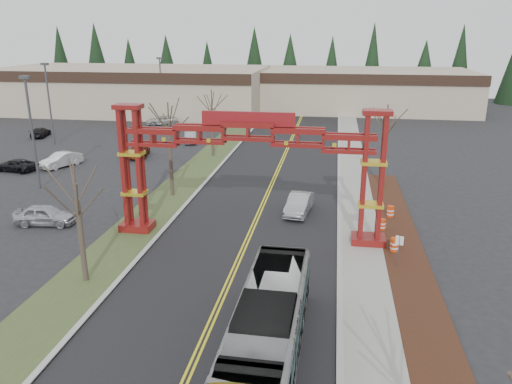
% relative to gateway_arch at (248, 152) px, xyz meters
% --- Properties ---
extents(road, '(12.00, 110.00, 0.02)m').
position_rel_gateway_arch_xyz_m(road, '(-0.00, 7.00, -5.97)').
color(road, black).
rests_on(road, ground).
extents(lane_line_left, '(0.12, 100.00, 0.01)m').
position_rel_gateway_arch_xyz_m(lane_line_left, '(-0.12, 7.00, -5.96)').
color(lane_line_left, yellow).
rests_on(lane_line_left, road).
extents(lane_line_right, '(0.12, 100.00, 0.01)m').
position_rel_gateway_arch_xyz_m(lane_line_right, '(0.12, 7.00, -5.96)').
color(lane_line_right, yellow).
rests_on(lane_line_right, road).
extents(curb_right, '(0.30, 110.00, 0.15)m').
position_rel_gateway_arch_xyz_m(curb_right, '(6.15, 7.00, -5.91)').
color(curb_right, '#ABACA6').
rests_on(curb_right, ground).
extents(sidewalk_right, '(2.60, 110.00, 0.14)m').
position_rel_gateway_arch_xyz_m(sidewalk_right, '(7.60, 7.00, -5.91)').
color(sidewalk_right, gray).
rests_on(sidewalk_right, ground).
extents(landscape_strip, '(2.60, 50.00, 0.12)m').
position_rel_gateway_arch_xyz_m(landscape_strip, '(10.20, -8.00, -5.92)').
color(landscape_strip, '#321B10').
rests_on(landscape_strip, ground).
extents(grass_median, '(4.00, 110.00, 0.08)m').
position_rel_gateway_arch_xyz_m(grass_median, '(-8.00, 7.00, -5.94)').
color(grass_median, '#374924').
rests_on(grass_median, ground).
extents(curb_left, '(0.30, 110.00, 0.15)m').
position_rel_gateway_arch_xyz_m(curb_left, '(-6.15, 7.00, -5.91)').
color(curb_left, '#ABACA6').
rests_on(curb_left, ground).
extents(gateway_arch, '(18.20, 1.60, 8.90)m').
position_rel_gateway_arch_xyz_m(gateway_arch, '(0.00, 0.00, 0.00)').
color(gateway_arch, maroon).
rests_on(gateway_arch, ground).
extents(retail_building_west, '(46.00, 22.30, 7.50)m').
position_rel_gateway_arch_xyz_m(retail_building_west, '(-30.00, 53.96, -2.22)').
color(retail_building_west, '#B9A58D').
rests_on(retail_building_west, ground).
extents(retail_building_east, '(38.00, 20.30, 7.00)m').
position_rel_gateway_arch_xyz_m(retail_building_east, '(10.00, 61.95, -2.47)').
color(retail_building_east, '#B9A58D').
rests_on(retail_building_east, ground).
extents(conifer_treeline, '(116.10, 5.60, 13.00)m').
position_rel_gateway_arch_xyz_m(conifer_treeline, '(0.25, 74.00, 0.50)').
color(conifer_treeline, black).
rests_on(conifer_treeline, ground).
extents(transit_bus, '(2.81, 11.36, 3.15)m').
position_rel_gateway_arch_xyz_m(transit_bus, '(3.11, -13.01, -4.41)').
color(transit_bus, '#A5A8AD').
rests_on(transit_bus, ground).
extents(silver_sedan, '(2.14, 4.71, 1.50)m').
position_rel_gateway_arch_xyz_m(silver_sedan, '(3.04, 5.32, -5.23)').
color(silver_sedan, '#A5A8AD').
rests_on(silver_sedan, ground).
extents(parked_car_near_a, '(4.55, 2.23, 1.49)m').
position_rel_gateway_arch_xyz_m(parked_car_near_a, '(-15.00, 0.00, -5.24)').
color(parked_car_near_a, '#B3B4BB').
rests_on(parked_car_near_a, ground).
extents(parked_car_near_b, '(3.17, 4.76, 1.48)m').
position_rel_gateway_arch_xyz_m(parked_car_near_b, '(-22.45, 15.43, -5.24)').
color(parked_car_near_b, white).
rests_on(parked_car_near_b, ground).
extents(parked_car_near_c, '(4.62, 2.61, 1.22)m').
position_rel_gateway_arch_xyz_m(parked_car_near_c, '(-26.20, 13.21, -5.37)').
color(parked_car_near_c, black).
rests_on(parked_car_near_c, ground).
extents(parked_car_mid_a, '(2.82, 5.01, 1.37)m').
position_rel_gateway_arch_xyz_m(parked_car_mid_a, '(-16.14, 20.88, -5.30)').
color(parked_car_mid_a, maroon).
rests_on(parked_car_mid_a, ground).
extents(parked_car_far_a, '(2.44, 4.25, 1.32)m').
position_rel_gateway_arch_xyz_m(parked_car_far_a, '(-12.50, 29.05, -5.32)').
color(parked_car_far_a, '#A8A8AF').
rests_on(parked_car_far_a, ground).
extents(parked_car_far_b, '(5.21, 3.93, 1.31)m').
position_rel_gateway_arch_xyz_m(parked_car_far_b, '(-20.47, 41.02, -5.33)').
color(parked_car_far_b, silver).
rests_on(parked_car_far_b, ground).
extents(parked_car_far_c, '(2.79, 4.64, 1.26)m').
position_rel_gateway_arch_xyz_m(parked_car_far_c, '(-33.42, 29.51, -5.35)').
color(parked_car_far_c, black).
rests_on(parked_car_far_c, ground).
extents(bare_tree_median_near, '(3.09, 3.09, 6.82)m').
position_rel_gateway_arch_xyz_m(bare_tree_median_near, '(-8.00, -7.66, -1.22)').
color(bare_tree_median_near, '#382D26').
rests_on(bare_tree_median_near, ground).
extents(bare_tree_median_mid, '(3.21, 3.21, 7.98)m').
position_rel_gateway_arch_xyz_m(bare_tree_median_mid, '(-8.00, 7.93, -0.16)').
color(bare_tree_median_mid, '#382D26').
rests_on(bare_tree_median_mid, ground).
extents(bare_tree_median_far, '(3.07, 3.07, 7.42)m').
position_rel_gateway_arch_xyz_m(bare_tree_median_far, '(-8.00, 22.60, -0.63)').
color(bare_tree_median_far, '#382D26').
rests_on(bare_tree_median_far, ground).
extents(bare_tree_right_far, '(3.12, 3.12, 7.39)m').
position_rel_gateway_arch_xyz_m(bare_tree_right_far, '(10.00, 13.82, -0.68)').
color(bare_tree_right_far, '#382D26').
rests_on(bare_tree_right_far, ground).
extents(light_pole_near, '(0.86, 0.43, 9.92)m').
position_rel_gateway_arch_xyz_m(light_pole_near, '(-20.50, 8.17, -0.25)').
color(light_pole_near, '#3F3F44').
rests_on(light_pole_near, ground).
extents(light_pole_mid, '(0.86, 0.43, 9.92)m').
position_rel_gateway_arch_xyz_m(light_pole_mid, '(-29.08, 25.45, -0.25)').
color(light_pole_mid, '#3F3F44').
rests_on(light_pole_mid, ground).
extents(light_pole_far, '(0.85, 0.42, 9.79)m').
position_rel_gateway_arch_xyz_m(light_pole_far, '(-21.09, 43.35, -0.32)').
color(light_pole_far, '#3F3F44').
rests_on(light_pole_far, ground).
extents(street_sign, '(0.45, 0.20, 2.04)m').
position_rel_gateway_arch_xyz_m(street_sign, '(9.55, -3.20, -4.52)').
color(street_sign, '#3F3F44').
rests_on(street_sign, ground).
extents(barrel_south, '(0.53, 0.53, 0.99)m').
position_rel_gateway_arch_xyz_m(barrel_south, '(9.57, -1.02, -5.49)').
color(barrel_south, red).
rests_on(barrel_south, ground).
extents(barrel_mid, '(0.48, 0.48, 0.89)m').
position_rel_gateway_arch_xyz_m(barrel_mid, '(9.11, 2.58, -5.54)').
color(barrel_mid, red).
rests_on(barrel_mid, ground).
extents(barrel_north, '(0.52, 0.52, 0.96)m').
position_rel_gateway_arch_xyz_m(barrel_north, '(9.93, 5.29, -5.50)').
color(barrel_north, red).
rests_on(barrel_north, ground).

